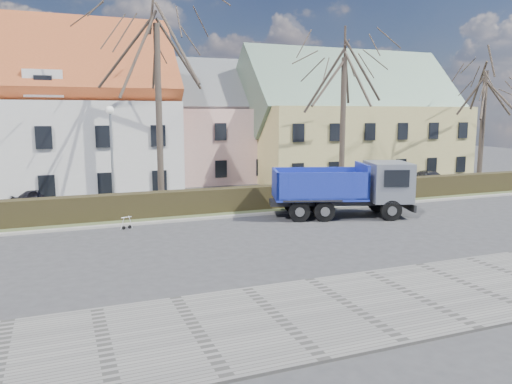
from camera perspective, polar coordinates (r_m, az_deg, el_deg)
name	(u,v)px	position (r m, az deg, el deg)	size (l,w,h in m)	color
ground	(245,239)	(21.95, -1.25, -5.39)	(120.00, 120.00, 0.00)	#353537
sidewalk_near	(351,307)	(14.66, 10.75, -12.79)	(80.00, 5.00, 0.08)	slate
curb_far	(214,218)	(26.19, -4.77, -2.93)	(80.00, 0.30, 0.12)	#9D9A8E
grass_strip	(206,212)	(27.70, -5.74, -2.32)	(80.00, 3.00, 0.10)	#45512D
hedge	(207,202)	(27.40, -5.64, -1.16)	(60.00, 0.90, 1.30)	black
building_pink	(206,131)	(41.56, -5.77, 6.90)	(10.80, 8.80, 8.00)	#DFA99D
building_yellow	(351,128)	(43.75, 10.77, 7.22)	(18.80, 10.80, 8.50)	tan
tree_1	(158,98)	(28.97, -11.09, 10.54)	(9.20, 9.20, 12.65)	#3E342B
tree_2	(343,113)	(33.35, 9.92, 8.91)	(8.00, 8.00, 11.00)	#3E342B
tree_3	(483,117)	(40.92, 24.52, 7.84)	(7.60, 7.60, 10.45)	#3E342B
dump_truck	(337,189)	(26.70, 9.22, 0.36)	(7.53, 2.80, 3.01)	#162699
streetlight	(112,162)	(27.18, -16.11, 3.35)	(0.46, 0.46, 5.90)	gray
cart_frame	(122,223)	(24.41, -15.02, -3.42)	(0.74, 0.42, 0.67)	silver
parked_car_a	(42,197)	(31.74, -23.24, -0.56)	(1.42, 3.52, 1.20)	black
parked_car_b	(429,178)	(40.48, 19.21, 1.54)	(1.61, 3.96, 1.15)	black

